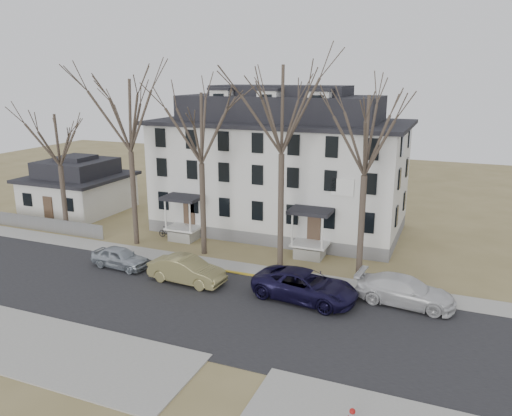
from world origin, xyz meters
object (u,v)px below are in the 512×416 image
at_px(car_navy, 305,286).
at_px(bicycle_left, 183,232).
at_px(bicycle_right, 167,233).
at_px(tree_far_left, 128,110).
at_px(small_house, 79,188).
at_px(car_silver, 120,258).
at_px(car_tan, 187,271).
at_px(tree_center, 282,103).
at_px(tree_bungalow, 57,136).
at_px(tree_mid_right, 367,130).
at_px(boarding_house, 280,167).
at_px(tree_mid_left, 201,123).
at_px(car_white, 405,291).

distance_m(car_navy, bicycle_left, 14.83).
bearing_deg(bicycle_right, tree_far_left, 143.56).
xyz_separation_m(small_house, car_silver, (13.06, -10.95, -1.53)).
relative_size(small_house, tree_far_left, 0.63).
relative_size(tree_far_left, car_tan, 2.73).
xyz_separation_m(tree_far_left, tree_center, (12.00, 0.00, 0.74)).
bearing_deg(small_house, tree_bungalow, -57.16).
relative_size(tree_center, tree_mid_right, 1.15).
relative_size(tree_center, tree_bungalow, 1.36).
distance_m(small_house, tree_center, 25.41).
relative_size(tree_far_left, tree_bungalow, 1.27).
distance_m(tree_bungalow, bicycle_right, 11.63).
xyz_separation_m(small_house, bicycle_right, (12.52, -4.15, -1.79)).
relative_size(boarding_house, car_silver, 4.93).
distance_m(tree_center, bicycle_left, 14.51).
bearing_deg(tree_mid_left, tree_bungalow, 180.00).
bearing_deg(tree_mid_right, boarding_house, 136.19).
distance_m(car_tan, car_navy, 7.71).
distance_m(small_house, car_silver, 17.11).
bearing_deg(car_navy, small_house, 74.76).
xyz_separation_m(tree_mid_left, bicycle_right, (-4.48, 2.05, -9.14)).
relative_size(tree_far_left, tree_center, 0.93).
distance_m(boarding_house, bicycle_left, 9.72).
bearing_deg(tree_far_left, tree_bungalow, 180.00).
relative_size(tree_mid_right, car_tan, 2.53).
xyz_separation_m(tree_center, bicycle_right, (-10.48, 2.05, -10.62)).
bearing_deg(bicycle_left, tree_far_left, 159.19).
bearing_deg(car_white, tree_center, 75.02).
bearing_deg(car_silver, tree_bungalow, 66.14).
distance_m(tree_far_left, tree_bungalow, 7.34).
bearing_deg(small_house, tree_mid_right, -12.27).
bearing_deg(tree_mid_right, tree_bungalow, 180.00).
bearing_deg(tree_mid_right, car_tan, -152.23).
bearing_deg(tree_mid_right, car_white, -44.42).
xyz_separation_m(tree_bungalow, car_tan, (14.56, -5.23, -7.29)).
distance_m(small_house, tree_mid_left, 19.53).
height_order(car_white, bicycle_left, car_white).
xyz_separation_m(car_tan, bicycle_left, (-5.03, 8.05, -0.38)).
xyz_separation_m(small_house, car_navy, (26.27, -10.98, -1.38)).
height_order(car_silver, car_navy, car_navy).
xyz_separation_m(small_house, car_tan, (18.56, -11.43, -1.42)).
bearing_deg(tree_mid_right, bicycle_left, 169.34).
bearing_deg(car_navy, car_silver, 97.30).
relative_size(car_silver, bicycle_left, 2.45).
relative_size(tree_mid_left, bicycle_left, 7.41).
relative_size(car_tan, car_navy, 0.81).
bearing_deg(car_white, bicycle_left, 76.81).
bearing_deg(tree_mid_left, tree_mid_right, 0.00).
height_order(car_silver, car_tan, car_tan).
bearing_deg(car_tan, tree_bungalow, 74.04).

